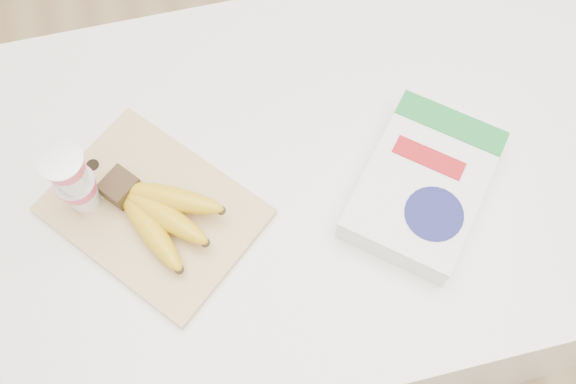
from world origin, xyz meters
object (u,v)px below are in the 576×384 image
object	(u,v)px
yogurt_stack	(74,180)
cutting_board	(154,211)
cereal_box	(423,185)
table	(320,244)
bananas	(158,212)

from	to	relation	value
yogurt_stack	cutting_board	bearing A→B (deg)	-20.14
cutting_board	cereal_box	world-z (taller)	cereal_box
table	yogurt_stack	size ratio (longest dim) A/B	7.33
cutting_board	yogurt_stack	world-z (taller)	yogurt_stack
yogurt_stack	table	bearing A→B (deg)	-1.73
table	yogurt_stack	world-z (taller)	yogurt_stack
cereal_box	cutting_board	bearing A→B (deg)	-148.15
cutting_board	table	bearing A→B (deg)	-35.43
cutting_board	cereal_box	size ratio (longest dim) A/B	1.00
table	cutting_board	bearing A→B (deg)	-175.55
cutting_board	bananas	xyz separation A→B (m)	(0.01, -0.02, 0.03)
cutting_board	cereal_box	bearing A→B (deg)	-48.53
cutting_board	cereal_box	xyz separation A→B (m)	(0.41, -0.06, 0.02)
cutting_board	yogurt_stack	size ratio (longest dim) A/B	2.09
table	bananas	bearing A→B (deg)	-171.92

